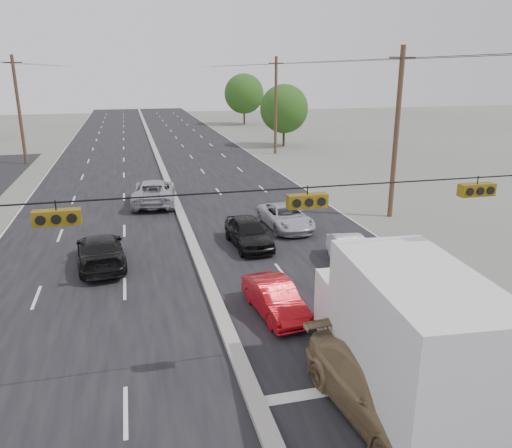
{
  "coord_description": "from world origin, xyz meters",
  "views": [
    {
      "loc": [
        -2.81,
        -11.6,
        8.64
      ],
      "look_at": [
        2.34,
        8.57,
        2.2
      ],
      "focal_mm": 35.0,
      "sensor_mm": 36.0,
      "label": 1
    }
  ],
  "objects_px": {
    "utility_pole_right_c": "(276,105)",
    "tree_right_mid": "(284,109)",
    "queue_car_c": "(286,217)",
    "oncoming_near": "(101,251)",
    "utility_pole_left_c": "(19,110)",
    "tan_sedan": "(379,389)",
    "queue_car_b": "(351,252)",
    "oncoming_far": "(154,192)",
    "queue_car_a": "(249,233)",
    "red_sedan": "(275,299)",
    "utility_pole_right_b": "(396,133)",
    "tree_right_far": "(244,94)",
    "box_truck": "(403,332)"
  },
  "relations": [
    {
      "from": "tan_sedan",
      "to": "oncoming_far",
      "type": "height_order",
      "value": "oncoming_far"
    },
    {
      "from": "tree_right_far",
      "to": "queue_car_c",
      "type": "relative_size",
      "value": 1.72
    },
    {
      "from": "utility_pole_left_c",
      "to": "tan_sedan",
      "type": "distance_m",
      "value": 44.7
    },
    {
      "from": "oncoming_near",
      "to": "utility_pole_left_c",
      "type": "bearing_deg",
      "value": -79.54
    },
    {
      "from": "utility_pole_right_b",
      "to": "tree_right_mid",
      "type": "distance_m",
      "value": 30.11
    },
    {
      "from": "tree_right_far",
      "to": "box_truck",
      "type": "relative_size",
      "value": 1.02
    },
    {
      "from": "utility_pole_left_c",
      "to": "tree_right_far",
      "type": "height_order",
      "value": "utility_pole_left_c"
    },
    {
      "from": "tan_sedan",
      "to": "red_sedan",
      "type": "xyz_separation_m",
      "value": [
        -1.03,
        6.04,
        -0.15
      ]
    },
    {
      "from": "tan_sedan",
      "to": "box_truck",
      "type": "bearing_deg",
      "value": 24.56
    },
    {
      "from": "utility_pole_right_c",
      "to": "tree_right_mid",
      "type": "distance_m",
      "value": 5.64
    },
    {
      "from": "utility_pole_left_c",
      "to": "queue_car_b",
      "type": "relative_size",
      "value": 2.57
    },
    {
      "from": "tree_right_mid",
      "to": "oncoming_near",
      "type": "height_order",
      "value": "tree_right_mid"
    },
    {
      "from": "queue_car_b",
      "to": "tree_right_mid",
      "type": "bearing_deg",
      "value": 85.14
    },
    {
      "from": "oncoming_near",
      "to": "utility_pole_right_b",
      "type": "bearing_deg",
      "value": -171.59
    },
    {
      "from": "queue_car_c",
      "to": "utility_pole_right_b",
      "type": "bearing_deg",
      "value": 3.07
    },
    {
      "from": "oncoming_far",
      "to": "utility_pole_right_c",
      "type": "bearing_deg",
      "value": -121.14
    },
    {
      "from": "utility_pole_right_b",
      "to": "queue_car_b",
      "type": "distance_m",
      "value": 10.06
    },
    {
      "from": "tree_right_far",
      "to": "tan_sedan",
      "type": "distance_m",
      "value": 73.0
    },
    {
      "from": "utility_pole_right_c",
      "to": "queue_car_b",
      "type": "distance_m",
      "value": 32.73
    },
    {
      "from": "utility_pole_left_c",
      "to": "tan_sedan",
      "type": "relative_size",
      "value": 1.87
    },
    {
      "from": "tree_right_mid",
      "to": "tree_right_far",
      "type": "bearing_deg",
      "value": 87.71
    },
    {
      "from": "tree_right_far",
      "to": "box_truck",
      "type": "bearing_deg",
      "value": -99.67
    },
    {
      "from": "utility_pole_right_b",
      "to": "queue_car_b",
      "type": "xyz_separation_m",
      "value": [
        -5.8,
        -6.9,
        -4.47
      ]
    },
    {
      "from": "queue_car_a",
      "to": "queue_car_c",
      "type": "height_order",
      "value": "queue_car_a"
    },
    {
      "from": "utility_pole_right_b",
      "to": "queue_car_a",
      "type": "xyz_separation_m",
      "value": [
        -9.73,
        -3.2,
        -4.37
      ]
    },
    {
      "from": "tree_right_mid",
      "to": "queue_car_a",
      "type": "bearing_deg",
      "value": -110.22
    },
    {
      "from": "utility_pole_right_c",
      "to": "tree_right_mid",
      "type": "height_order",
      "value": "utility_pole_right_c"
    },
    {
      "from": "tree_right_mid",
      "to": "tan_sedan",
      "type": "distance_m",
      "value": 48.35
    },
    {
      "from": "oncoming_near",
      "to": "oncoming_far",
      "type": "height_order",
      "value": "oncoming_far"
    },
    {
      "from": "queue_car_b",
      "to": "oncoming_far",
      "type": "relative_size",
      "value": 0.66
    },
    {
      "from": "utility_pole_left_c",
      "to": "tree_right_far",
      "type": "relative_size",
      "value": 1.23
    },
    {
      "from": "utility_pole_left_c",
      "to": "oncoming_far",
      "type": "xyz_separation_m",
      "value": [
        11.1,
        -18.37,
        -4.29
      ]
    },
    {
      "from": "utility_pole_right_c",
      "to": "red_sedan",
      "type": "relative_size",
      "value": 2.62
    },
    {
      "from": "utility_pole_left_c",
      "to": "box_truck",
      "type": "xyz_separation_m",
      "value": [
        16.37,
        -41.19,
        -3.08
      ]
    },
    {
      "from": "queue_car_a",
      "to": "tree_right_mid",
      "type": "bearing_deg",
      "value": 66.86
    },
    {
      "from": "queue_car_a",
      "to": "red_sedan",
      "type": "bearing_deg",
      "value": -99.02
    },
    {
      "from": "utility_pole_right_c",
      "to": "tree_right_far",
      "type": "height_order",
      "value": "utility_pole_right_c"
    },
    {
      "from": "queue_car_a",
      "to": "oncoming_near",
      "type": "height_order",
      "value": "queue_car_a"
    },
    {
      "from": "queue_car_c",
      "to": "red_sedan",
      "type": "bearing_deg",
      "value": -112.5
    },
    {
      "from": "oncoming_far",
      "to": "tan_sedan",
      "type": "bearing_deg",
      "value": 106.65
    },
    {
      "from": "queue_car_c",
      "to": "oncoming_near",
      "type": "xyz_separation_m",
      "value": [
        -9.94,
        -3.34,
        0.07
      ]
    },
    {
      "from": "tree_right_mid",
      "to": "queue_car_a",
      "type": "distance_m",
      "value": 35.56
    },
    {
      "from": "utility_pole_left_c",
      "to": "tan_sedan",
      "type": "bearing_deg",
      "value": -69.61
    },
    {
      "from": "tree_right_mid",
      "to": "oncoming_far",
      "type": "height_order",
      "value": "tree_right_mid"
    },
    {
      "from": "utility_pole_left_c",
      "to": "oncoming_near",
      "type": "height_order",
      "value": "utility_pole_left_c"
    },
    {
      "from": "queue_car_c",
      "to": "oncoming_near",
      "type": "height_order",
      "value": "oncoming_near"
    },
    {
      "from": "queue_car_c",
      "to": "oncoming_far",
      "type": "distance_m",
      "value": 10.11
    },
    {
      "from": "queue_car_b",
      "to": "oncoming_near",
      "type": "bearing_deg",
      "value": 173.5
    },
    {
      "from": "utility_pole_right_b",
      "to": "red_sedan",
      "type": "relative_size",
      "value": 2.62
    },
    {
      "from": "utility_pole_left_c",
      "to": "tree_right_mid",
      "type": "bearing_deg",
      "value": 10.3
    }
  ]
}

